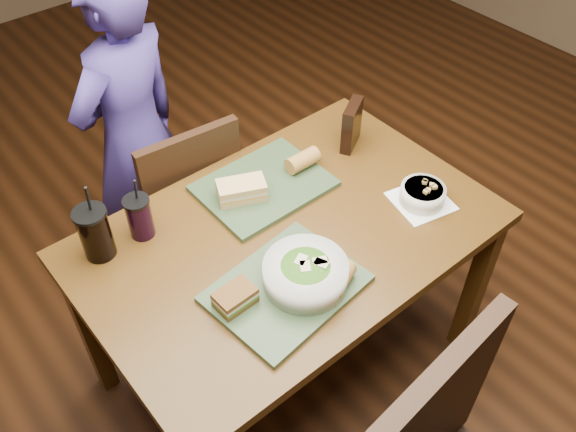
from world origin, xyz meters
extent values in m
plane|color=#381C0B|center=(0.00, 0.00, 0.00)|extent=(6.00, 6.00, 0.00)
cube|color=#4B2E0F|center=(0.60, -0.38, 0.35)|extent=(0.06, 0.06, 0.71)
cube|color=#4B2E0F|center=(-0.60, 0.38, 0.35)|extent=(0.06, 0.06, 0.71)
cube|color=#4B2E0F|center=(0.60, 0.38, 0.35)|extent=(0.06, 0.06, 0.71)
cube|color=#4B2E0F|center=(0.00, 0.00, 0.73)|extent=(1.30, 0.85, 0.04)
cube|color=black|center=(-0.18, -0.72, 0.79)|extent=(0.46, 0.08, 0.55)
cube|color=black|center=(-0.06, 0.63, 0.41)|extent=(0.42, 0.42, 0.04)
cube|color=black|center=(-0.06, 0.46, 0.66)|extent=(0.39, 0.08, 0.46)
cube|color=black|center=(-0.23, 0.47, 0.20)|extent=(0.04, 0.04, 0.39)
cube|color=black|center=(0.10, 0.47, 0.20)|extent=(0.04, 0.04, 0.39)
cube|color=black|center=(-0.23, 0.80, 0.20)|extent=(0.04, 0.04, 0.39)
cube|color=black|center=(0.10, 0.80, 0.20)|extent=(0.04, 0.04, 0.39)
imported|color=navy|center=(-0.10, 0.81, 0.70)|extent=(0.58, 0.47, 1.39)
cube|color=#304428|center=(-0.15, -0.18, 0.76)|extent=(0.45, 0.36, 0.02)
cube|color=#304428|center=(0.07, 0.21, 0.76)|extent=(0.42, 0.32, 0.02)
cylinder|color=silver|center=(-0.10, -0.20, 0.80)|extent=(0.25, 0.25, 0.07)
ellipsoid|color=#427219|center=(-0.10, -0.20, 0.82)|extent=(0.20, 0.20, 0.06)
cube|color=beige|center=(-0.10, -0.18, 0.84)|extent=(0.05, 0.04, 0.01)
cube|color=beige|center=(-0.06, -0.22, 0.84)|extent=(0.05, 0.04, 0.01)
cube|color=beige|center=(-0.07, -0.22, 0.84)|extent=(0.04, 0.05, 0.01)
cube|color=beige|center=(-0.11, -0.20, 0.84)|extent=(0.05, 0.05, 0.01)
cube|color=white|center=(0.43, -0.18, 0.75)|extent=(0.21, 0.21, 0.00)
cylinder|color=silver|center=(0.43, -0.18, 0.78)|extent=(0.15, 0.15, 0.06)
cylinder|color=black|center=(0.43, -0.18, 0.81)|extent=(0.13, 0.13, 0.01)
cube|color=#B28947|center=(0.45, -0.16, 0.82)|extent=(0.02, 0.02, 0.01)
cube|color=#B28947|center=(0.45, -0.16, 0.82)|extent=(0.02, 0.02, 0.01)
cube|color=#B28947|center=(0.45, -0.20, 0.82)|extent=(0.02, 0.02, 0.01)
cube|color=#B28947|center=(0.42, -0.20, 0.82)|extent=(0.02, 0.02, 0.01)
cube|color=#B28947|center=(0.45, -0.19, 0.82)|extent=(0.02, 0.02, 0.01)
cube|color=#B28947|center=(0.41, -0.20, 0.82)|extent=(0.02, 0.02, 0.01)
cube|color=#593819|center=(-0.30, -0.13, 0.78)|extent=(0.11, 0.08, 0.02)
cube|color=#3F721E|center=(-0.30, -0.13, 0.79)|extent=(0.11, 0.08, 0.01)
cube|color=beige|center=(-0.30, -0.13, 0.80)|extent=(0.11, 0.08, 0.01)
cube|color=#593819|center=(-0.30, -0.13, 0.81)|extent=(0.11, 0.08, 0.02)
cube|color=tan|center=(-0.03, 0.20, 0.78)|extent=(0.18, 0.14, 0.02)
cube|color=orange|center=(-0.03, 0.20, 0.79)|extent=(0.18, 0.14, 0.01)
cube|color=beige|center=(-0.03, 0.20, 0.80)|extent=(0.18, 0.14, 0.01)
cube|color=tan|center=(-0.03, 0.20, 0.82)|extent=(0.18, 0.14, 0.02)
cylinder|color=#AD7533|center=(-0.03, -0.27, 0.80)|extent=(0.13, 0.10, 0.06)
cylinder|color=#AD7533|center=(0.23, 0.19, 0.80)|extent=(0.12, 0.06, 0.06)
cylinder|color=black|center=(-0.50, 0.30, 0.83)|extent=(0.09, 0.09, 0.17)
cylinder|color=black|center=(-0.50, 0.30, 0.92)|extent=(0.10, 0.10, 0.01)
cylinder|color=black|center=(-0.49, 0.30, 0.97)|extent=(0.01, 0.03, 0.11)
cylinder|color=black|center=(-0.36, 0.29, 0.82)|extent=(0.08, 0.08, 0.14)
cylinder|color=black|center=(-0.36, 0.29, 0.89)|extent=(0.08, 0.08, 0.01)
cylinder|color=black|center=(-0.35, 0.29, 0.93)|extent=(0.01, 0.02, 0.09)
cube|color=black|center=(0.46, 0.20, 0.84)|extent=(0.14, 0.10, 0.17)
camera|label=1|loc=(-0.85, -1.02, 2.15)|focal=38.00mm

